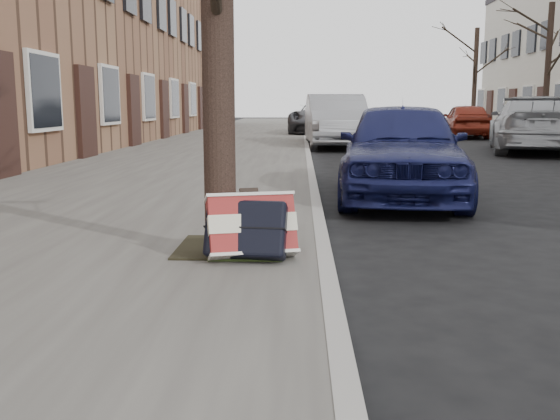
{
  "coord_description": "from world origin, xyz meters",
  "views": [
    {
      "loc": [
        -1.45,
        -3.7,
        1.26
      ],
      "look_at": [
        -1.59,
        0.8,
        0.5
      ],
      "focal_mm": 40.0,
      "sensor_mm": 36.0,
      "label": 1
    }
  ],
  "objects_px": {
    "car_near_mid": "(336,121)",
    "suitcase_red": "(251,226)",
    "suitcase_navy": "(246,229)",
    "car_near_front": "(401,149)"
  },
  "relations": [
    {
      "from": "suitcase_red",
      "to": "suitcase_navy",
      "type": "xyz_separation_m",
      "value": [
        -0.03,
        -0.04,
        -0.01
      ]
    },
    {
      "from": "suitcase_red",
      "to": "car_near_front",
      "type": "bearing_deg",
      "value": 51.52
    },
    {
      "from": "car_near_mid",
      "to": "car_near_front",
      "type": "bearing_deg",
      "value": -90.59
    },
    {
      "from": "car_near_front",
      "to": "car_near_mid",
      "type": "bearing_deg",
      "value": 97.85
    },
    {
      "from": "suitcase_red",
      "to": "car_near_mid",
      "type": "relative_size",
      "value": 0.13
    },
    {
      "from": "suitcase_navy",
      "to": "car_near_front",
      "type": "distance_m",
      "value": 4.35
    },
    {
      "from": "car_near_mid",
      "to": "suitcase_red",
      "type": "bearing_deg",
      "value": -97.87
    },
    {
      "from": "suitcase_navy",
      "to": "car_near_front",
      "type": "height_order",
      "value": "car_near_front"
    },
    {
      "from": "suitcase_red",
      "to": "car_near_front",
      "type": "xyz_separation_m",
      "value": [
        1.72,
        3.93,
        0.3
      ]
    },
    {
      "from": "suitcase_navy",
      "to": "car_near_front",
      "type": "xyz_separation_m",
      "value": [
        1.76,
        3.97,
        0.32
      ]
    }
  ]
}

